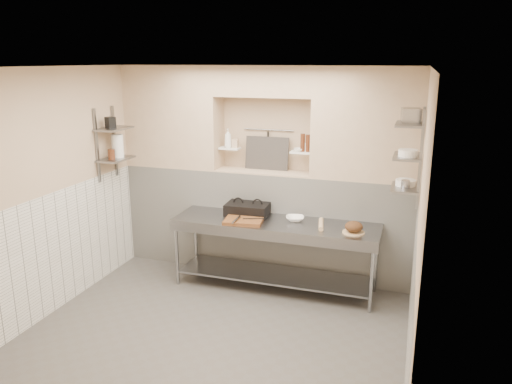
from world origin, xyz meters
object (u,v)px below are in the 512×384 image
at_px(bread_loaf, 354,227).
at_px(panini_press, 248,209).
at_px(bowl_alcove, 299,150).
at_px(cutting_board, 243,221).
at_px(bottle_soap, 228,138).
at_px(jug_left, 118,146).
at_px(rolling_pin, 321,224).
at_px(mixing_bowl, 295,219).
at_px(prep_table, 275,242).

bearing_deg(bread_loaf, panini_press, 167.62).
xyz_separation_m(bread_loaf, bowl_alcove, (-0.84, 0.66, 0.75)).
distance_m(cutting_board, bowl_alcove, 1.19).
bearing_deg(bowl_alcove, panini_press, -149.16).
distance_m(bottle_soap, jug_left, 1.46).
distance_m(panini_press, bread_loaf, 1.45).
bearing_deg(jug_left, rolling_pin, 1.76).
xyz_separation_m(bread_loaf, bottle_soap, (-1.81, 0.64, 0.86)).
distance_m(cutting_board, mixing_bowl, 0.65).
distance_m(panini_press, cutting_board, 0.36).
distance_m(prep_table, bread_loaf, 1.05).
distance_m(prep_table, jug_left, 2.43).
relative_size(mixing_bowl, jug_left, 0.76).
relative_size(prep_table, panini_press, 4.56).
bearing_deg(bowl_alcove, bread_loaf, -38.22).
relative_size(rolling_pin, bottle_soap, 1.51).
height_order(bread_loaf, bowl_alcove, bowl_alcove).
bearing_deg(bread_loaf, rolling_pin, 164.75).
relative_size(bread_loaf, bottle_soap, 0.82).
xyz_separation_m(rolling_pin, jug_left, (-2.73, -0.08, 0.83)).
bearing_deg(prep_table, cutting_board, -159.91).
relative_size(rolling_pin, jug_left, 1.27).
height_order(panini_press, bread_loaf, panini_press).
relative_size(prep_table, bread_loaf, 12.31).
relative_size(mixing_bowl, bottle_soap, 0.90).
bearing_deg(bowl_alcove, prep_table, -105.38).
xyz_separation_m(panini_press, rolling_pin, (1.01, -0.20, -0.05)).
distance_m(prep_table, mixing_bowl, 0.39).
bearing_deg(bottle_soap, panini_press, -39.62).
bearing_deg(mixing_bowl, jug_left, -174.96).
bearing_deg(panini_press, rolling_pin, -13.91).
bearing_deg(jug_left, bowl_alcove, 15.34).
xyz_separation_m(prep_table, mixing_bowl, (0.23, 0.14, 0.29)).
bearing_deg(panini_press, mixing_bowl, -9.21).
xyz_separation_m(mixing_bowl, bottle_soap, (-1.05, 0.40, 0.91)).
bearing_deg(rolling_pin, bottle_soap, 159.49).
bearing_deg(panini_press, jug_left, -173.33).
distance_m(panini_press, bottle_soap, 1.00).
xyz_separation_m(mixing_bowl, rolling_pin, (0.36, -0.13, 0.00)).
height_order(bottle_soap, bowl_alcove, bottle_soap).
bearing_deg(bottle_soap, bread_loaf, -19.35).
height_order(rolling_pin, bread_loaf, bread_loaf).
relative_size(mixing_bowl, rolling_pin, 0.60).
relative_size(prep_table, bottle_soap, 10.15).
bearing_deg(rolling_pin, bowl_alcove, 128.11).
bearing_deg(bottle_soap, jug_left, -155.39).
relative_size(cutting_board, rolling_pin, 1.22).
xyz_separation_m(mixing_bowl, bowl_alcove, (-0.07, 0.42, 0.80)).
bearing_deg(cutting_board, rolling_pin, 8.72).
height_order(panini_press, rolling_pin, panini_press).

